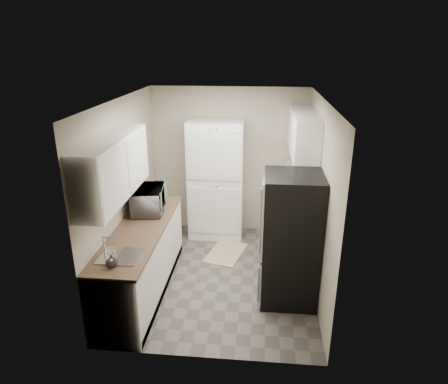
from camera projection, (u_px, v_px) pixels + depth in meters
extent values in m
plane|color=#56514C|center=(220.00, 276.00, 5.76)|extent=(3.20, 3.20, 0.00)
cube|color=#BAB196|center=(229.00, 161.00, 6.81)|extent=(2.60, 0.04, 2.50)
cube|color=#BAB196|center=(202.00, 255.00, 3.83)|extent=(2.60, 0.04, 2.50)
cube|color=#BAB196|center=(125.00, 192.00, 5.44)|extent=(0.04, 3.20, 2.50)
cube|color=#BAB196|center=(318.00, 199.00, 5.21)|extent=(0.04, 3.20, 2.50)
cube|color=white|center=(219.00, 100.00, 4.88)|extent=(2.60, 3.20, 0.04)
cube|color=white|center=(113.00, 168.00, 4.52)|extent=(0.33, 1.60, 0.70)
cube|color=white|center=(303.00, 136.00, 5.75)|extent=(0.33, 1.55, 0.58)
cube|color=#99999E|center=(299.00, 169.00, 5.49)|extent=(0.45, 0.76, 0.13)
cube|color=#B7B7BC|center=(121.00, 256.00, 4.45)|extent=(0.45, 0.40, 0.02)
cube|color=brown|center=(131.00, 192.00, 5.65)|extent=(0.02, 0.22, 0.22)
cube|color=white|center=(216.00, 180.00, 6.65)|extent=(0.90, 0.55, 2.00)
cube|color=white|center=(142.00, 261.00, 5.30)|extent=(0.60, 2.30, 0.88)
cube|color=brown|center=(140.00, 230.00, 5.13)|extent=(0.63, 2.33, 0.04)
cube|color=white|center=(286.00, 217.00, 6.63)|extent=(0.60, 0.80, 0.88)
cube|color=brown|center=(288.00, 191.00, 6.47)|extent=(0.63, 0.83, 0.04)
cube|color=#B7B7BC|center=(288.00, 238.00, 5.88)|extent=(0.64, 0.76, 0.90)
cube|color=black|center=(290.00, 209.00, 5.72)|extent=(0.66, 0.78, 0.03)
cube|color=black|center=(311.00, 203.00, 5.65)|extent=(0.06, 0.76, 0.22)
cube|color=tan|center=(263.00, 236.00, 5.75)|extent=(0.01, 0.16, 0.42)
cube|color=#F5E5C8|center=(263.00, 228.00, 5.97)|extent=(0.01, 0.16, 0.42)
cube|color=#B7B7BC|center=(291.00, 239.00, 5.00)|extent=(0.70, 0.72, 1.70)
imported|color=#B7B8BD|center=(148.00, 200.00, 5.59)|extent=(0.50, 0.67, 0.34)
cylinder|color=black|center=(157.00, 193.00, 5.88)|extent=(0.08, 0.08, 0.32)
imported|color=beige|center=(112.00, 261.00, 4.24)|extent=(0.15, 0.15, 0.13)
cube|color=green|center=(162.00, 189.00, 6.10)|extent=(0.10, 0.20, 0.26)
cube|color=silver|center=(293.00, 184.00, 6.37)|extent=(0.40, 0.46, 0.23)
cube|color=tan|center=(226.00, 253.00, 6.38)|extent=(0.68, 0.88, 0.01)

